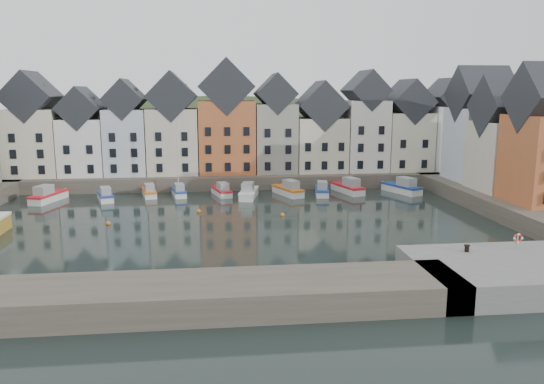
{
  "coord_description": "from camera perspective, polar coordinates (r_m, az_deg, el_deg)",
  "views": [
    {
      "loc": [
        -2.08,
        -56.42,
        14.69
      ],
      "look_at": [
        4.86,
        6.0,
        2.78
      ],
      "focal_mm": 35.0,
      "sensor_mm": 36.0,
      "label": 1
    }
  ],
  "objects": [
    {
      "name": "right_terrace",
      "position": [
        75.12,
        24.25,
        5.39
      ],
      "size": [
        8.3,
        24.25,
        16.36
      ],
      "color": "silver",
      "rests_on": "right_quay"
    },
    {
      "name": "far_terrace",
      "position": [
        84.79,
        -2.77,
        6.8
      ],
      "size": [
        72.37,
        8.16,
        17.78
      ],
      "color": "beige",
      "rests_on": "far_quay"
    },
    {
      "name": "mooring_bollard",
      "position": [
        45.66,
        20.23,
        -5.67
      ],
      "size": [
        0.48,
        0.48,
        0.56
      ],
      "color": "black",
      "rests_on": "near_quay"
    },
    {
      "name": "ground",
      "position": [
        58.34,
        -4.1,
        -3.87
      ],
      "size": [
        260.0,
        260.0,
        0.0
      ],
      "primitive_type": "plane",
      "color": "black",
      "rests_on": "ground"
    },
    {
      "name": "hillside",
      "position": [
        117.09,
        -5.09,
        -5.5
      ],
      "size": [
        153.6,
        70.4,
        64.0
      ],
      "color": "#1F3219",
      "rests_on": "ground"
    },
    {
      "name": "boat_d",
      "position": [
        76.99,
        -9.97,
        0.08
      ],
      "size": [
        2.57,
        5.55,
        10.2
      ],
      "rotation": [
        0.0,
        0.0,
        0.18
      ],
      "color": "silver",
      "rests_on": "ground"
    },
    {
      "name": "near_wall",
      "position": [
        37.88,
        -18.3,
        -11.01
      ],
      "size": [
        50.0,
        6.0,
        2.0
      ],
      "primitive_type": "cube",
      "color": "#474236",
      "rests_on": "ground"
    },
    {
      "name": "boat_j",
      "position": [
        80.29,
        13.85,
        0.45
      ],
      "size": [
        4.54,
        7.2,
        2.65
      ],
      "rotation": [
        0.0,
        0.0,
        0.38
      ],
      "color": "silver",
      "rests_on": "ground"
    },
    {
      "name": "boat_g",
      "position": [
        76.29,
        1.78,
        0.21
      ],
      "size": [
        4.15,
        6.85,
        2.51
      ],
      "rotation": [
        0.0,
        0.0,
        0.35
      ],
      "color": "silver",
      "rests_on": "ground"
    },
    {
      "name": "right_quay",
      "position": [
        72.43,
        26.47,
        -1.3
      ],
      "size": [
        14.0,
        54.0,
        2.0
      ],
      "primitive_type": "cube",
      "color": "#474236",
      "rests_on": "ground"
    },
    {
      "name": "boat_h",
      "position": [
        76.83,
        5.39,
        0.19
      ],
      "size": [
        2.79,
        6.19,
        2.29
      ],
      "rotation": [
        0.0,
        0.0,
        -0.16
      ],
      "color": "silver",
      "rests_on": "ground"
    },
    {
      "name": "life_ring_post",
      "position": [
        47.97,
        24.93,
        -4.56
      ],
      "size": [
        0.8,
        0.17,
        1.3
      ],
      "color": "gray",
      "rests_on": "near_quay"
    },
    {
      "name": "boat_c",
      "position": [
        77.43,
        -13.06,
        -0.01
      ],
      "size": [
        2.79,
        5.68,
        2.09
      ],
      "rotation": [
        0.0,
        0.0,
        0.21
      ],
      "color": "silver",
      "rests_on": "ground"
    },
    {
      "name": "near_quay",
      "position": [
        45.76,
        26.05,
        -7.79
      ],
      "size": [
        18.0,
        10.0,
        2.0
      ],
      "primitive_type": "cube",
      "color": "#60605E",
      "rests_on": "ground"
    },
    {
      "name": "boat_b",
      "position": [
        76.13,
        -17.5,
        -0.4
      ],
      "size": [
        3.29,
        5.88,
        2.16
      ],
      "rotation": [
        0.0,
        0.0,
        0.29
      ],
      "color": "silver",
      "rests_on": "ground"
    },
    {
      "name": "boat_i",
      "position": [
        78.77,
        8.21,
        0.46
      ],
      "size": [
        3.91,
        7.12,
        2.61
      ],
      "rotation": [
        0.0,
        0.0,
        0.28
      ],
      "color": "silver",
      "rests_on": "ground"
    },
    {
      "name": "boat_e",
      "position": [
        76.35,
        -5.42,
        0.09
      ],
      "size": [
        3.12,
        5.93,
        2.18
      ],
      "rotation": [
        0.0,
        0.0,
        0.25
      ],
      "color": "silver",
      "rests_on": "ground"
    },
    {
      "name": "boat_a",
      "position": [
        77.99,
        -22.98,
        -0.4
      ],
      "size": [
        3.87,
        7.04,
        2.58
      ],
      "rotation": [
        0.0,
        0.0,
        -0.28
      ],
      "color": "silver",
      "rests_on": "ground"
    },
    {
      "name": "far_quay",
      "position": [
        87.53,
        -4.9,
        1.7
      ],
      "size": [
        90.0,
        16.0,
        2.0
      ],
      "primitive_type": "cube",
      "color": "#474236",
      "rests_on": "ground"
    },
    {
      "name": "boat_f",
      "position": [
        74.34,
        -2.53,
        -0.08
      ],
      "size": [
        3.33,
        6.84,
        2.52
      ],
      "rotation": [
        0.0,
        0.0,
        -0.21
      ],
      "color": "silver",
      "rests_on": "ground"
    },
    {
      "name": "mooring_buoys",
      "position": [
        63.47,
        -7.91,
        -2.61
      ],
      "size": [
        20.5,
        5.5,
        0.5
      ],
      "color": "orange",
      "rests_on": "ground"
    }
  ]
}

